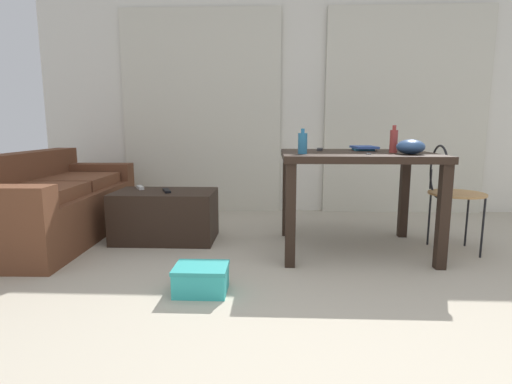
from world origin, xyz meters
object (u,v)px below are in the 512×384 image
Objects in this scene: couch at (51,205)px; tv_remote_secondary at (167,191)px; wire_chair at (448,186)px; bottle_near at (394,141)px; tv_remote_on_table at (320,149)px; coffee_table at (166,216)px; bowl at (411,147)px; bottle_far at (303,143)px; shoebox at (201,279)px; tv_remote_primary at (140,187)px; craft_table at (356,166)px; book_stack at (364,148)px; scissors at (369,154)px.

couch is 9.70× the size of tv_remote_secondary.
wire_chair is 0.57m from bottle_near.
bottle_near is (2.81, -0.25, 0.56)m from couch.
bottle_near reaches higher than tv_remote_secondary.
tv_remote_on_table reaches higher than tv_remote_secondary.
bowl is (1.89, -0.42, 0.61)m from coffee_table.
tv_remote_secondary is at bearing 160.43° from bottle_far.
bottle_near is at bearing 32.18° from shoebox.
coffee_table is 2.29m from wire_chair.
couch is 2.17× the size of wire_chair.
shoebox is (0.75, -1.19, -0.36)m from tv_remote_primary.
craft_table is 6.05× the size of tv_remote_secondary.
coffee_table is 4.52× the size of tv_remote_secondary.
book_stack reaches higher than tv_remote_secondary.
craft_table is 11.32× the size of scissors.
tv_remote_on_table is 1.57× the size of scissors.
scissors is at bearing -177.70° from bowl.
bottle_near is 1.86m from tv_remote_secondary.
tv_remote_on_table is 0.50× the size of shoebox.
bottle_near is at bearing -7.95° from coffee_table.
book_stack is (-0.15, 0.29, -0.07)m from bottle_near.
tv_remote_secondary is at bearing 114.15° from shoebox.
scissors is at bearing -161.11° from wire_chair.
craft_table is (2.55, -0.21, 0.36)m from couch.
book_stack is at bearing 0.74° from couch.
craft_table is 0.25m from scissors.
bowl is 1.04× the size of tv_remote_secondary.
bottle_near is 0.30m from scissors.
bowl reaches higher than wire_chair.
bottle_near is 1.30× the size of tv_remote_on_table.
tv_remote_on_table is (2.30, 0.01, 0.48)m from couch.
craft_table is 1.48m from shoebox.
wire_chair is at bearing -4.15° from tv_remote_on_table.
scissors is 0.53× the size of tv_remote_secondary.
bottle_far reaches higher than shoebox.
tv_remote_on_table is at bearing -21.26° from tv_remote_secondary.
book_stack reaches higher than craft_table.
tv_remote_on_table is at bearing 138.71° from craft_table.
craft_table is 0.51m from bottle_far.
book_stack is at bearing 81.62° from scissors.
craft_table is 3.63× the size of shoebox.
bowl is 0.30m from scissors.
couch reaches higher than tv_remote_primary.
tv_remote_primary reaches higher than tv_remote_secondary.
couch is at bearing 144.19° from shoebox.
tv_remote_on_table is at bearing 167.60° from wire_chair.
tv_remote_primary is (-1.80, 0.33, -0.23)m from craft_table.
bottle_near is 0.71m from bottle_far.
scissors is (0.47, -0.02, -0.07)m from bottle_far.
coffee_table is at bearing 167.39° from bowl.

